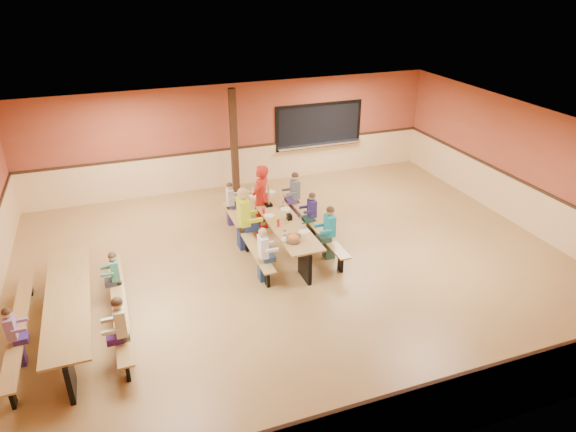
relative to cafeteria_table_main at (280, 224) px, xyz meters
name	(u,v)px	position (x,y,z in m)	size (l,w,h in m)	color
ground	(297,266)	(0.02, -1.03, -0.53)	(12.00, 12.00, 0.00)	olive
room_envelope	(297,238)	(0.02, -1.03, 0.16)	(12.04, 10.04, 3.02)	#9A442D
kitchen_pass_through	(319,128)	(2.62, 3.93, 0.96)	(2.78, 0.28, 1.38)	black
structural_post	(234,142)	(-0.18, 3.37, 0.97)	(0.18, 0.18, 3.00)	black
cafeteria_table_main	(280,224)	(0.00, 0.00, 0.00)	(1.91, 3.70, 0.74)	olive
cafeteria_table_second	(69,307)	(-4.54, -1.75, 0.00)	(1.91, 3.70, 0.74)	olive
seated_child_white_left	(263,255)	(-0.83, -1.31, 0.07)	(0.36, 0.29, 1.19)	white
seated_adult_yellow	(244,219)	(-0.83, 0.16, 0.21)	(0.50, 0.41, 1.47)	#B6CA18
seated_child_grey_left	(230,204)	(-0.82, 1.43, 0.03)	(0.33, 0.27, 1.12)	#AFAFAF
seated_child_teal_right	(329,233)	(0.83, -0.93, 0.09)	(0.38, 0.31, 1.24)	teal
seated_child_navy_right	(312,216)	(0.83, 0.09, 0.05)	(0.34, 0.28, 1.15)	#241C51
seated_child_char_right	(295,196)	(0.83, 1.22, 0.09)	(0.38, 0.31, 1.24)	#565B62
seated_child_purple_sec	(14,337)	(-5.36, -2.36, 0.03)	(0.32, 0.26, 1.10)	#936598
seated_child_green_sec	(116,279)	(-3.71, -1.14, 0.03)	(0.32, 0.26, 1.12)	#377C60
seated_child_tan_sec	(122,331)	(-3.71, -2.86, 0.09)	(0.38, 0.31, 1.24)	beige
standing_woman	(261,199)	(-0.20, 0.84, 0.33)	(0.62, 0.41, 1.71)	red
punch_pitcher	(265,198)	(-0.09, 0.86, 0.32)	(0.16, 0.16, 0.22)	red
chip_bowl	(293,238)	(-0.14, -1.23, 0.29)	(0.32, 0.32, 0.15)	orange
napkin_dispenser	(289,217)	(0.14, -0.23, 0.28)	(0.10, 0.14, 0.13)	black
condiment_mustard	(275,219)	(-0.22, -0.25, 0.30)	(0.06, 0.06, 0.17)	yellow
condiment_ketchup	(278,223)	(-0.21, -0.48, 0.30)	(0.06, 0.06, 0.17)	#B2140F
table_paddle	(269,201)	(-0.08, 0.62, 0.35)	(0.16, 0.16, 0.56)	black
place_settings	(280,214)	(0.00, 0.00, 0.27)	(0.65, 3.30, 0.11)	beige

